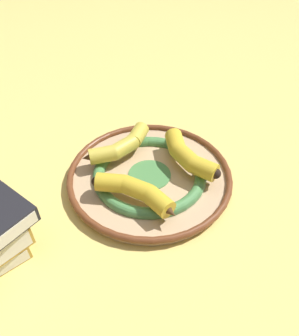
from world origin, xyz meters
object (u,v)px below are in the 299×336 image
object	(u,v)px
decorative_bowl	(150,175)
banana_a	(137,191)
banana_b	(121,146)
banana_c	(186,155)

from	to	relation	value
decorative_bowl	banana_a	xyz separation A→B (m)	(-0.04, -0.07, 0.03)
decorative_bowl	banana_b	size ratio (longest dim) A/B	2.17
decorative_bowl	banana_c	bearing A→B (deg)	4.88
decorative_bowl	banana_c	xyz separation A→B (m)	(0.08, 0.01, 0.03)
banana_a	banana_c	world-z (taller)	banana_c
banana_a	banana_b	bearing A→B (deg)	-46.38
banana_a	banana_c	bearing A→B (deg)	-106.43
banana_a	banana_c	size ratio (longest dim) A/B	0.85
banana_c	decorative_bowl	bearing A→B (deg)	-103.48
banana_c	banana_b	bearing A→B (deg)	-133.93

